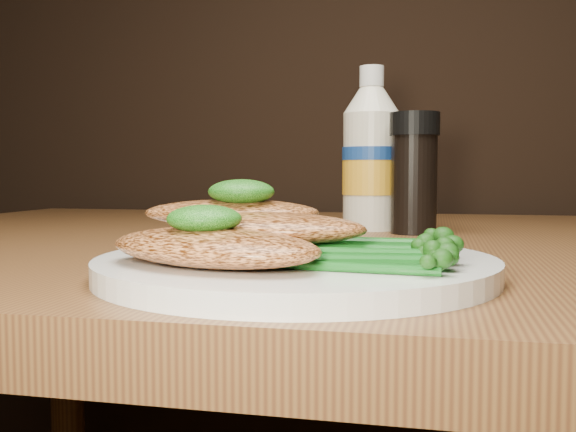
# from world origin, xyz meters

# --- Properties ---
(plate) EXTENTS (0.26, 0.26, 0.01)m
(plate) POSITION_xyz_m (-0.00, 0.79, 0.76)
(plate) COLOR white
(plate) RESTS_ON dining_table
(chicken_front) EXTENTS (0.16, 0.12, 0.02)m
(chicken_front) POSITION_xyz_m (-0.04, 0.74, 0.77)
(chicken_front) COLOR #CD7941
(chicken_front) RESTS_ON plate
(chicken_mid) EXTENTS (0.14, 0.08, 0.02)m
(chicken_mid) POSITION_xyz_m (-0.02, 0.78, 0.78)
(chicken_mid) COLOR #CD7941
(chicken_mid) RESTS_ON plate
(chicken_back) EXTENTS (0.13, 0.09, 0.02)m
(chicken_back) POSITION_xyz_m (-0.06, 0.81, 0.79)
(chicken_back) COLOR #CD7941
(chicken_back) RESTS_ON plate
(pesto_front) EXTENTS (0.05, 0.05, 0.02)m
(pesto_front) POSITION_xyz_m (-0.05, 0.74, 0.79)
(pesto_front) COLOR #083708
(pesto_front) RESTS_ON chicken_front
(pesto_back) EXTENTS (0.05, 0.05, 0.02)m
(pesto_back) POSITION_xyz_m (-0.05, 0.81, 0.81)
(pesto_back) COLOR #083708
(pesto_back) RESTS_ON chicken_back
(broccolini_bundle) EXTENTS (0.13, 0.10, 0.02)m
(broccolini_bundle) POSITION_xyz_m (0.04, 0.77, 0.77)
(broccolini_bundle) COLOR #135818
(broccolini_bundle) RESTS_ON plate
(mayo_bottle) EXTENTS (0.09, 0.09, 0.19)m
(mayo_bottle) POSITION_xyz_m (0.01, 1.15, 0.84)
(mayo_bottle) COLOR beige
(mayo_bottle) RESTS_ON dining_table
(pepper_grinder) EXTENTS (0.06, 0.06, 0.13)m
(pepper_grinder) POSITION_xyz_m (0.06, 1.11, 0.82)
(pepper_grinder) COLOR black
(pepper_grinder) RESTS_ON dining_table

